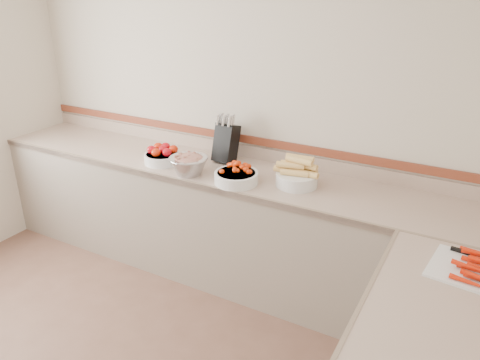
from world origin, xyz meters
The scene contains 8 objects.
back_wall centered at (0.00, 2.00, 1.30)m, with size 4.00×4.00×0.00m, color beige.
counter_back centered at (0.00, 1.68, 0.45)m, with size 4.00×0.65×1.08m.
knife_block centered at (-0.04, 1.84, 1.05)m, with size 0.18×0.21×0.38m.
tomato_bowl centered at (-0.45, 1.57, 0.96)m, with size 0.28×0.28×0.14m.
cherry_tomato_bowl centered at (0.24, 1.50, 0.96)m, with size 0.31×0.31×0.16m.
corn_bowl centered at (0.62, 1.66, 0.98)m, with size 0.32×0.29×0.21m.
rhubarb_bowl centered at (-0.14, 1.47, 0.98)m, with size 0.28×0.28×0.16m.
cutting_board centered at (1.79, 1.11, 0.92)m, with size 0.46×0.38×0.06m.
Camera 1 is at (1.70, -1.09, 2.19)m, focal length 35.00 mm.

